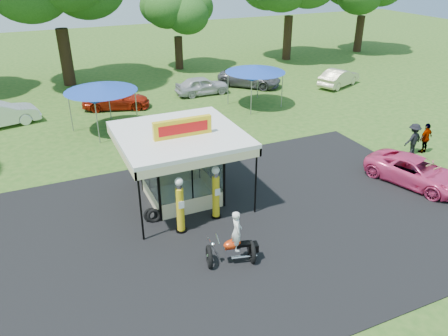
{
  "coord_description": "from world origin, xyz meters",
  "views": [
    {
      "loc": [
        -7.55,
        -12.21,
        10.59
      ],
      "look_at": [
        -0.27,
        4.0,
        1.71
      ],
      "focal_mm": 35.0,
      "sensor_mm": 36.0,
      "label": 1
    }
  ],
  "objects": [
    {
      "name": "gas_station_kiosk",
      "position": [
        -2.0,
        4.99,
        1.78
      ],
      "size": [
        5.4,
        5.4,
        4.18
      ],
      "color": "white",
      "rests_on": "ground"
    },
    {
      "name": "oak_far_d",
      "position": [
        6.2,
        29.27,
        5.54
      ],
      "size": [
        7.3,
        7.3,
        8.69
      ],
      "color": "black",
      "rests_on": "ground"
    },
    {
      "name": "bg_car_d",
      "position": [
        9.72,
        20.84,
        0.75
      ],
      "size": [
        5.58,
        5.52,
        1.49
      ],
      "primitive_type": "imported",
      "rotation": [
        0.0,
        0.0,
        0.8
      ],
      "color": "#4E4D4F",
      "rests_on": "ground"
    },
    {
      "name": "spectator_east_a",
      "position": [
        11.79,
        4.4,
        0.92
      ],
      "size": [
        1.26,
        0.81,
        1.85
      ],
      "primitive_type": "imported",
      "rotation": [
        0.0,
        0.0,
        3.25
      ],
      "color": "black",
      "rests_on": "ground"
    },
    {
      "name": "ground",
      "position": [
        0.0,
        0.0,
        0.0
      ],
      "size": [
        120.0,
        120.0,
        0.0
      ],
      "primitive_type": "plane",
      "color": "#285219",
      "rests_on": "ground"
    },
    {
      "name": "spare_tires",
      "position": [
        -3.84,
        3.64,
        0.32
      ],
      "size": [
        0.76,
        0.47,
        0.65
      ],
      "rotation": [
        0.0,
        0.0,
        -0.12
      ],
      "color": "black",
      "rests_on": "ground"
    },
    {
      "name": "bg_car_e",
      "position": [
        16.76,
        17.66,
        0.75
      ],
      "size": [
        4.78,
        3.22,
        1.49
      ],
      "primitive_type": "imported",
      "rotation": [
        0.0,
        0.0,
        1.97
      ],
      "color": "beige",
      "rests_on": "ground"
    },
    {
      "name": "spectator_east_b",
      "position": [
        12.61,
        4.25,
        0.9
      ],
      "size": [
        1.11,
        0.61,
        1.8
      ],
      "primitive_type": "imported",
      "rotation": [
        0.0,
        0.0,
        3.31
      ],
      "color": "gray",
      "rests_on": "ground"
    },
    {
      "name": "tent_west",
      "position": [
        -3.67,
        15.37,
        2.9
      ],
      "size": [
        4.58,
        4.58,
        3.2
      ],
      "rotation": [
        0.0,
        0.0,
        0.43
      ],
      "color": "gray",
      "rests_on": "ground"
    },
    {
      "name": "kiosk_car",
      "position": [
        -2.0,
        7.2,
        0.48
      ],
      "size": [
        2.82,
        1.13,
        0.96
      ],
      "primitive_type": "imported",
      "rotation": [
        0.0,
        0.0,
        1.57
      ],
      "color": "gold",
      "rests_on": "ground"
    },
    {
      "name": "asphalt_apron",
      "position": [
        0.0,
        2.0,
        0.02
      ],
      "size": [
        20.0,
        14.0,
        0.04
      ],
      "primitive_type": "cube",
      "color": "black",
      "rests_on": "ground"
    },
    {
      "name": "gas_pump_left",
      "position": [
        -2.95,
        2.41,
        1.22
      ],
      "size": [
        0.47,
        0.47,
        2.55
      ],
      "color": "black",
      "rests_on": "ground"
    },
    {
      "name": "tent_east",
      "position": [
        7.62,
        15.93,
        2.81
      ],
      "size": [
        4.44,
        4.44,
        3.1
      ],
      "rotation": [
        0.0,
        0.0,
        0.18
      ],
      "color": "gray",
      "rests_on": "ground"
    },
    {
      "name": "gas_pump_right",
      "position": [
        -1.19,
        2.81,
        1.2
      ],
      "size": [
        0.47,
        0.47,
        2.5
      ],
      "color": "black",
      "rests_on": "ground"
    },
    {
      "name": "a_frame_sign",
      "position": [
        9.95,
        1.26,
        0.5
      ],
      "size": [
        0.57,
        0.53,
        0.98
      ],
      "rotation": [
        0.0,
        0.0,
        0.08
      ],
      "color": "#593819",
      "rests_on": "ground"
    },
    {
      "name": "bg_car_c",
      "position": [
        5.06,
        20.24,
        0.74
      ],
      "size": [
        4.36,
        1.76,
        1.48
      ],
      "primitive_type": "imported",
      "rotation": [
        0.0,
        0.0,
        1.57
      ],
      "color": "#B6B4BA",
      "rests_on": "ground"
    },
    {
      "name": "pink_sedan",
      "position": [
        9.18,
        1.6,
        0.68
      ],
      "size": [
        3.66,
        5.36,
        1.36
      ],
      "primitive_type": "imported",
      "rotation": [
        0.0,
        0.0,
        0.31
      ],
      "color": "#E53E7A",
      "rests_on": "ground"
    },
    {
      "name": "bg_car_b",
      "position": [
        -2.09,
        19.55,
        0.71
      ],
      "size": [
        5.26,
        3.29,
        1.42
      ],
      "primitive_type": "imported",
      "rotation": [
        0.0,
        0.0,
        1.28
      ],
      "color": "#AD200D",
      "rests_on": "ground"
    },
    {
      "name": "motorcycle",
      "position": [
        -1.78,
        -0.31,
        0.9
      ],
      "size": [
        2.03,
        1.31,
        2.31
      ],
      "rotation": [
        0.0,
        0.0,
        -0.24
      ],
      "color": "black",
      "rests_on": "ground"
    }
  ]
}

